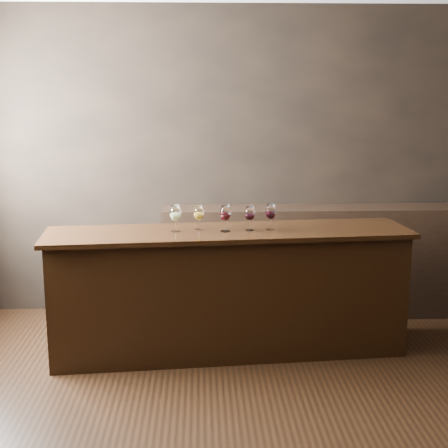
{
  "coord_description": "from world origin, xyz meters",
  "views": [
    {
      "loc": [
        -0.32,
        -3.48,
        2.02
      ],
      "look_at": [
        -0.14,
        1.19,
        1.04
      ],
      "focal_mm": 50.0,
      "sensor_mm": 36.0,
      "label": 1
    }
  ],
  "objects_px": {
    "bar_counter": "(229,294)",
    "glass_amber": "(199,214)",
    "back_bar_shelf": "(316,261)",
    "glass_red_c": "(271,212)",
    "glass_red_a": "(225,214)",
    "glass_red_b": "(250,214)",
    "glass_white": "(175,214)"
  },
  "relations": [
    {
      "from": "back_bar_shelf",
      "to": "glass_amber",
      "type": "relative_size",
      "value": 14.9
    },
    {
      "from": "back_bar_shelf",
      "to": "glass_red_a",
      "type": "height_order",
      "value": "glass_red_a"
    },
    {
      "from": "glass_red_a",
      "to": "glass_red_b",
      "type": "xyz_separation_m",
      "value": [
        0.19,
        0.04,
        -0.01
      ]
    },
    {
      "from": "back_bar_shelf",
      "to": "glass_red_a",
      "type": "relative_size",
      "value": 13.79
    },
    {
      "from": "back_bar_shelf",
      "to": "bar_counter",
      "type": "bearing_deg",
      "value": -135.27
    },
    {
      "from": "bar_counter",
      "to": "glass_red_a",
      "type": "relative_size",
      "value": 13.34
    },
    {
      "from": "glass_amber",
      "to": "glass_red_a",
      "type": "height_order",
      "value": "glass_red_a"
    },
    {
      "from": "back_bar_shelf",
      "to": "glass_red_b",
      "type": "bearing_deg",
      "value": -129.44
    },
    {
      "from": "back_bar_shelf",
      "to": "glass_red_b",
      "type": "distance_m",
      "value": 1.24
    },
    {
      "from": "glass_red_a",
      "to": "glass_red_c",
      "type": "relative_size",
      "value": 1.01
    },
    {
      "from": "glass_amber",
      "to": "glass_red_a",
      "type": "xyz_separation_m",
      "value": [
        0.2,
        -0.06,
        0.01
      ]
    },
    {
      "from": "glass_white",
      "to": "glass_red_a",
      "type": "relative_size",
      "value": 1.01
    },
    {
      "from": "back_bar_shelf",
      "to": "glass_red_a",
      "type": "bearing_deg",
      "value": -135.16
    },
    {
      "from": "bar_counter",
      "to": "glass_amber",
      "type": "bearing_deg",
      "value": 166.78
    },
    {
      "from": "glass_white",
      "to": "glass_red_b",
      "type": "xyz_separation_m",
      "value": [
        0.57,
        0.03,
        -0.01
      ]
    },
    {
      "from": "bar_counter",
      "to": "glass_red_a",
      "type": "distance_m",
      "value": 0.65
    },
    {
      "from": "back_bar_shelf",
      "to": "glass_red_a",
      "type": "distance_m",
      "value": 1.38
    },
    {
      "from": "back_bar_shelf",
      "to": "glass_amber",
      "type": "height_order",
      "value": "glass_amber"
    },
    {
      "from": "back_bar_shelf",
      "to": "glass_red_c",
      "type": "xyz_separation_m",
      "value": [
        -0.52,
        -0.82,
        0.62
      ]
    },
    {
      "from": "glass_white",
      "to": "glass_red_a",
      "type": "distance_m",
      "value": 0.38
    },
    {
      "from": "glass_red_b",
      "to": "glass_red_c",
      "type": "distance_m",
      "value": 0.16
    },
    {
      "from": "glass_red_b",
      "to": "glass_white",
      "type": "bearing_deg",
      "value": -176.73
    },
    {
      "from": "bar_counter",
      "to": "back_bar_shelf",
      "type": "xyz_separation_m",
      "value": [
        0.85,
        0.84,
        0.03
      ]
    },
    {
      "from": "bar_counter",
      "to": "glass_red_c",
      "type": "bearing_deg",
      "value": -1.68
    },
    {
      "from": "glass_amber",
      "to": "glass_red_a",
      "type": "distance_m",
      "value": 0.21
    },
    {
      "from": "bar_counter",
      "to": "glass_red_b",
      "type": "bearing_deg",
      "value": -3.06
    },
    {
      "from": "glass_red_b",
      "to": "glass_red_c",
      "type": "height_order",
      "value": "glass_red_c"
    },
    {
      "from": "bar_counter",
      "to": "glass_red_b",
      "type": "relative_size",
      "value": 14.48
    },
    {
      "from": "bar_counter",
      "to": "glass_white",
      "type": "xyz_separation_m",
      "value": [
        -0.41,
        -0.03,
        0.65
      ]
    },
    {
      "from": "glass_white",
      "to": "back_bar_shelf",
      "type": "bearing_deg",
      "value": 34.62
    },
    {
      "from": "glass_white",
      "to": "glass_red_c",
      "type": "bearing_deg",
      "value": 3.58
    },
    {
      "from": "bar_counter",
      "to": "glass_white",
      "type": "bearing_deg",
      "value": 178.79
    }
  ]
}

